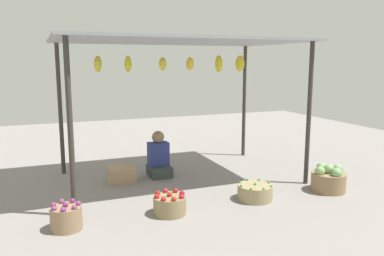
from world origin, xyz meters
name	(u,v)px	position (x,y,z in m)	size (l,w,h in m)	color
ground_plane	(179,178)	(0.00, 0.00, 0.00)	(14.00, 14.00, 0.00)	gray
market_stall_structure	(179,50)	(0.01, 0.01, 2.13)	(3.89, 2.35, 2.29)	#38332D
vendor_person	(159,159)	(-0.28, 0.27, 0.30)	(0.36, 0.44, 0.78)	#363F3C
basket_purple_onions	(66,217)	(-1.93, -1.42, 0.15)	(0.36, 0.36, 0.34)	#917354
basket_red_apples	(170,205)	(-0.65, -1.43, 0.13)	(0.42, 0.42, 0.30)	#8A7752
basket_green_chilies	(255,192)	(0.65, -1.37, 0.11)	(0.50, 0.50, 0.25)	#97875E
basket_cabbages	(328,180)	(1.87, -1.46, 0.18)	(0.51, 0.51, 0.42)	olive
wooden_crate_near_vendor	(121,174)	(-0.95, 0.15, 0.13)	(0.43, 0.29, 0.26)	tan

